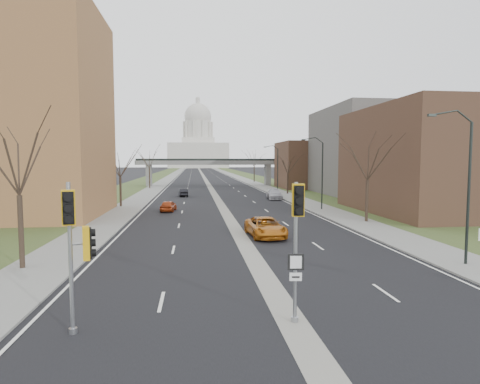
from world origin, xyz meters
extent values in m
plane|color=black|center=(0.00, 0.00, 0.00)|extent=(700.00, 700.00, 0.00)
cube|color=black|center=(0.00, 150.00, 0.01)|extent=(20.00, 600.00, 0.01)
cube|color=gray|center=(0.00, 150.00, 0.00)|extent=(1.20, 600.00, 0.02)
cube|color=gray|center=(12.00, 150.00, 0.06)|extent=(4.00, 600.00, 0.12)
cube|color=gray|center=(-12.00, 150.00, 0.06)|extent=(4.00, 600.00, 0.12)
cube|color=#32431F|center=(18.00, 150.00, 0.05)|extent=(8.00, 600.00, 0.10)
cube|color=#32431F|center=(-18.00, 150.00, 0.05)|extent=(8.00, 600.00, 0.10)
cube|color=#513826|center=(24.00, 28.00, 6.00)|extent=(16.00, 20.00, 12.00)
cube|color=#5F5B56|center=(28.00, 52.00, 7.50)|extent=(18.00, 22.00, 15.00)
cube|color=#513826|center=(22.00, 70.00, 5.00)|extent=(14.00, 14.00, 10.00)
cube|color=slate|center=(-14.00, 80.00, 2.50)|extent=(1.20, 2.50, 5.00)
cube|color=slate|center=(14.00, 80.00, 2.50)|extent=(1.20, 2.50, 5.00)
cube|color=slate|center=(0.00, 80.00, 5.50)|extent=(34.00, 3.00, 1.00)
cube|color=black|center=(0.00, 80.00, 6.20)|extent=(34.00, 0.15, 0.50)
cube|color=silver|center=(0.00, 320.00, 10.00)|extent=(48.00, 42.00, 20.00)
cube|color=silver|center=(0.00, 320.00, 22.00)|extent=(26.00, 26.00, 5.00)
cylinder|color=silver|center=(0.00, 320.00, 31.00)|extent=(22.00, 22.00, 14.00)
sphere|color=silver|center=(0.00, 320.00, 42.00)|extent=(22.00, 22.00, 22.00)
cylinder|color=silver|center=(0.00, 320.00, 53.50)|extent=(3.60, 3.60, 4.50)
cylinder|color=black|center=(11.80, 6.00, 4.12)|extent=(0.16, 0.16, 8.00)
cube|color=black|center=(9.50, 6.00, 8.47)|extent=(0.45, 0.18, 0.14)
cylinder|color=black|center=(11.80, 32.00, 4.12)|extent=(0.16, 0.16, 8.00)
cube|color=black|center=(9.50, 32.00, 8.47)|extent=(0.45, 0.18, 0.14)
cylinder|color=black|center=(11.80, 58.00, 4.12)|extent=(0.16, 0.16, 8.00)
cube|color=black|center=(9.50, 58.00, 8.47)|extent=(0.45, 0.18, 0.14)
cylinder|color=#382B21|center=(-13.00, 8.00, 2.12)|extent=(0.28, 0.28, 4.00)
cylinder|color=#382B21|center=(-13.00, 38.00, 2.00)|extent=(0.28, 0.28, 3.75)
cylinder|color=#382B21|center=(-13.00, 72.00, 2.25)|extent=(0.28, 0.28, 4.25)
cylinder|color=#382B21|center=(13.00, 22.00, 2.12)|extent=(0.28, 0.28, 4.00)
cylinder|color=#382B21|center=(13.00, 55.00, 1.87)|extent=(0.28, 0.28, 3.50)
cylinder|color=#382B21|center=(13.00, 95.00, 2.25)|extent=(0.28, 0.28, 4.25)
cylinder|color=gray|center=(-7.80, -0.81, 2.64)|extent=(0.14, 0.14, 5.27)
cylinder|color=gray|center=(-7.80, -0.81, 0.10)|extent=(0.28, 0.28, 0.20)
cube|color=#CE990C|center=(-7.66, -1.30, 4.46)|extent=(0.52, 0.50, 1.17)
cube|color=#CE990C|center=(-7.31, -0.68, 3.14)|extent=(0.50, 0.52, 1.17)
cylinder|color=gray|center=(0.10, -0.72, 2.61)|extent=(0.14, 0.14, 5.21)
cylinder|color=gray|center=(0.10, -0.72, 0.10)|extent=(0.28, 0.28, 0.20)
cube|color=#CE990C|center=(0.05, -1.21, 4.61)|extent=(0.46, 0.44, 1.15)
cube|color=black|center=(0.10, -0.72, 2.31)|extent=(0.60, 0.10, 0.60)
cube|color=silver|center=(0.10, -0.72, 1.75)|extent=(0.45, 0.08, 0.30)
imported|color=#9C3311|center=(-6.62, 32.92, 0.66)|extent=(1.97, 4.02, 1.32)
imported|color=black|center=(-5.40, 52.82, 0.64)|extent=(1.75, 4.03, 1.29)
imported|color=#AE5E12|center=(2.00, 16.01, 0.76)|extent=(2.89, 5.65, 1.53)
imported|color=#A6A5AD|center=(8.84, 46.30, 0.76)|extent=(2.47, 5.37, 1.52)
camera|label=1|loc=(-3.57, -14.86, 6.00)|focal=30.00mm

